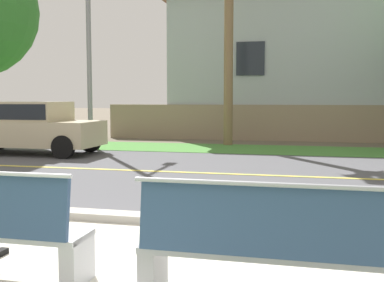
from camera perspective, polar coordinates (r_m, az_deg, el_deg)
ground_plane at (r=11.50m, az=5.53°, el=-2.92°), size 140.00×140.00×0.00m
sidewalk_pavement at (r=4.29m, az=-8.77°, el=-16.81°), size 44.00×3.60×0.01m
curb_edge at (r=6.04m, az=-1.74°, el=-9.75°), size 44.00×0.30×0.11m
street_asphalt at (r=10.03m, az=4.39°, el=-4.07°), size 52.00×8.00×0.01m
road_centre_line at (r=10.03m, az=4.39°, el=-4.04°), size 48.00×0.14×0.01m
far_verge_grass at (r=15.06m, az=7.37°, el=-1.00°), size 48.00×2.80×0.02m
bench_right at (r=3.67m, az=9.54°, el=-13.00°), size 2.06×0.48×1.01m
car_beige_far at (r=14.51m, az=-19.57°, el=1.86°), size 4.30×1.86×1.54m
streetlamp at (r=16.46m, az=-12.32°, el=14.19°), size 0.24×2.10×7.44m
garden_wall at (r=18.34m, az=9.25°, el=2.23°), size 13.00×0.36×1.40m
house_across_street at (r=21.55m, az=15.56°, el=9.30°), size 13.31×6.91×6.40m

